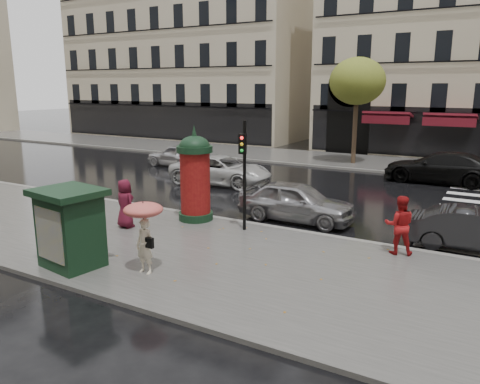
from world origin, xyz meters
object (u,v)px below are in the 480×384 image
Objects in this scene: man_burgundy at (125,204)px; car_far_silver at (178,155)px; woman_red at (399,225)px; morris_column at (195,175)px; car_darkgrey at (475,230)px; car_black at (441,167)px; traffic_light at (244,165)px; newsstand at (70,227)px; car_white at (221,170)px; car_silver at (296,201)px; woman_umbrella at (144,226)px.

man_burgundy is 13.16m from car_far_silver.
morris_column reaches higher than woman_red.
car_darkgrey is 10.66m from car_black.
traffic_light is 5.78m from newsstand.
car_far_silver is (-5.14, 3.15, -0.01)m from car_white.
woman_red is at bearing -0.00° from morris_column.
car_white is 1.25× the size of car_far_silver.
car_silver is at bearing -128.45° from man_burgundy.
morris_column is 14.00m from car_black.
morris_column is at bearing 87.14° from newsstand.
car_far_silver is (-6.47, 11.46, -0.25)m from man_burgundy.
newsstand reaches higher than car_darkgrey.
woman_umbrella is 5.13m from morris_column.
morris_column is 6.99m from car_white.
car_darkgrey is (5.98, -0.23, -0.10)m from car_silver.
morris_column reaches higher than car_silver.
car_white is (-5.05, 6.58, -1.63)m from traffic_light.
car_black is (4.99, 17.00, -0.60)m from woman_umbrella.
woman_red is 0.81× the size of newsstand.
morris_column is at bearing 110.47° from woman_umbrella.
morris_column is at bearing 172.43° from traffic_light.
car_silver is at bearing 65.56° from newsstand.
car_far_silver is at bearing 124.52° from woman_umbrella.
newsstand is 0.38× the size of car_black.
car_darkgrey is at bearing 37.57° from newsstand.
car_darkgrey is at bearing -115.83° from car_white.
car_black reaches higher than car_darkgrey.
traffic_light is at bearing -147.74° from car_white.
traffic_light is 0.85× the size of car_silver.
traffic_light is at bearing 157.67° from car_silver.
morris_column is 2.28m from traffic_light.
man_burgundy is 6.16m from car_silver.
woman_red is 0.47× the size of traffic_light.
morris_column is at bearing -160.76° from car_white.
car_white is (-2.86, 6.29, -1.05)m from morris_column.
woman_umbrella is 2.15m from newsstand.
man_burgundy is 0.32× the size of car_white.
woman_umbrella is 12.04m from car_white.
car_silver is 1.04× the size of car_far_silver.
car_white is (-2.59, 11.69, -0.49)m from newsstand.
car_darkgrey is at bearing 13.70° from car_black.
newsstand is 16.74m from car_far_silver.
car_darkgrey is at bearing 11.20° from morris_column.
car_silver is 0.78× the size of car_black.
morris_column is at bearing 96.08° from car_darkgrey.
car_white is 0.93× the size of car_black.
car_darkgrey is 0.93× the size of car_far_silver.
man_burgundy reaches higher than car_silver.
car_white is at bearing 53.86° from car_silver.
car_far_silver is (-7.73, 14.84, -0.51)m from newsstand.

